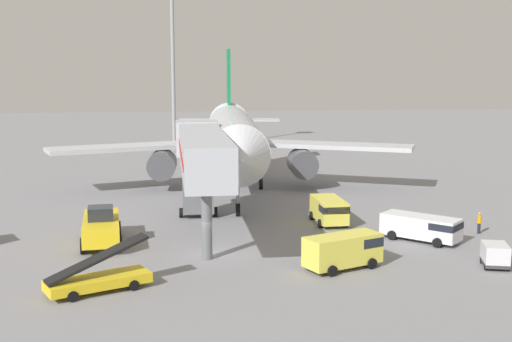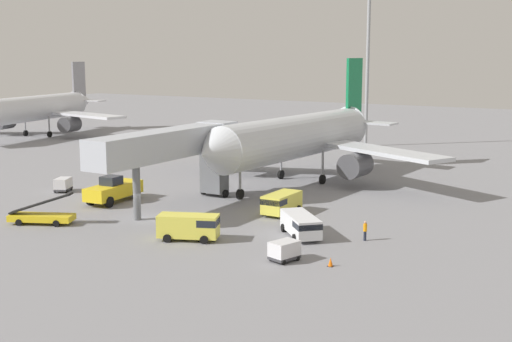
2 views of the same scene
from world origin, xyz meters
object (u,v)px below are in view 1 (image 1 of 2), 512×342
object	(u,v)px
airplane_at_gate	(233,138)
belt_loader_truck	(98,278)
jet_bridge	(201,155)
ground_crew_worker_foreground	(479,222)
service_van_outer_right	(345,249)
service_van_near_center	(423,227)
pushback_tug	(101,227)
baggage_cart_outer_left	(495,254)
service_van_mid_center	(329,210)
apron_light_mast	(172,29)

from	to	relation	value
airplane_at_gate	belt_loader_truck	bearing A→B (deg)	-109.13
jet_bridge	ground_crew_worker_foreground	distance (m)	21.30
service_van_outer_right	belt_loader_truck	bearing A→B (deg)	-170.51
jet_bridge	ground_crew_worker_foreground	xyz separation A→B (m)	(20.58, -1.75, -5.19)
jet_bridge	ground_crew_worker_foreground	size ratio (longest dim) A/B	12.16
service_van_near_center	ground_crew_worker_foreground	xyz separation A→B (m)	(5.02, 1.59, -0.19)
pushback_tug	jet_bridge	bearing A→B (deg)	10.14
baggage_cart_outer_left	ground_crew_worker_foreground	xyz separation A→B (m)	(2.96, 8.27, 0.04)
jet_bridge	pushback_tug	size ratio (longest dim) A/B	2.79
service_van_mid_center	pushback_tug	bearing A→B (deg)	-166.68
apron_light_mast	ground_crew_worker_foreground	bearing A→B (deg)	-67.99
service_van_near_center	service_van_outer_right	bearing A→B (deg)	-142.05
airplane_at_gate	apron_light_mast	xyz separation A→B (m)	(-5.56, 34.44, 12.70)
belt_loader_truck	baggage_cart_outer_left	bearing A→B (deg)	3.42
service_van_outer_right	service_van_mid_center	bearing A→B (deg)	80.82
pushback_tug	service_van_near_center	size ratio (longest dim) A/B	1.33
service_van_mid_center	baggage_cart_outer_left	world-z (taller)	service_van_mid_center
service_van_near_center	belt_loader_truck	bearing A→B (deg)	-159.70
airplane_at_gate	pushback_tug	distance (m)	23.05
service_van_near_center	service_van_mid_center	world-z (taller)	service_van_mid_center
airplane_at_gate	service_van_mid_center	bearing A→B (deg)	-68.42
apron_light_mast	belt_loader_truck	bearing A→B (deg)	-94.28
service_van_mid_center	airplane_at_gate	bearing A→B (deg)	111.58
pushback_tug	ground_crew_worker_foreground	bearing A→B (deg)	-0.98
baggage_cart_outer_left	pushback_tug	bearing A→B (deg)	160.55
belt_loader_truck	baggage_cart_outer_left	world-z (taller)	belt_loader_truck
jet_bridge	service_van_near_center	size ratio (longest dim) A/B	3.71
jet_bridge	ground_crew_worker_foreground	world-z (taller)	jet_bridge
service_van_near_center	airplane_at_gate	bearing A→B (deg)	117.84
service_van_near_center	ground_crew_worker_foreground	size ratio (longest dim) A/B	3.28
airplane_at_gate	service_van_near_center	bearing A→B (deg)	-62.16
service_van_near_center	service_van_mid_center	xyz separation A→B (m)	(-5.34, 6.18, 0.09)
airplane_at_gate	service_van_outer_right	size ratio (longest dim) A/B	7.11
belt_loader_truck	service_van_outer_right	size ratio (longest dim) A/B	1.14
baggage_cart_outer_left	service_van_near_center	bearing A→B (deg)	107.20
jet_bridge	service_van_mid_center	world-z (taller)	jet_bridge
service_van_outer_right	apron_light_mast	bearing A→B (deg)	99.02
pushback_tug	belt_loader_truck	world-z (taller)	belt_loader_truck
airplane_at_gate	service_van_mid_center	distance (m)	17.33
airplane_at_gate	service_van_near_center	distance (m)	25.04
service_van_near_center	ground_crew_worker_foreground	distance (m)	5.27
belt_loader_truck	service_van_near_center	world-z (taller)	belt_loader_truck
jet_bridge	pushback_tug	distance (m)	8.68
jet_bridge	apron_light_mast	distance (m)	54.28
jet_bridge	baggage_cart_outer_left	bearing A→B (deg)	-29.61
pushback_tug	service_van_near_center	world-z (taller)	pushback_tug
belt_loader_truck	apron_light_mast	world-z (taller)	apron_light_mast
ground_crew_worker_foreground	service_van_near_center	bearing A→B (deg)	-162.38
baggage_cart_outer_left	apron_light_mast	xyz separation A→B (m)	(-19.14, 62.93, 17.22)
baggage_cart_outer_left	apron_light_mast	bearing A→B (deg)	106.92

